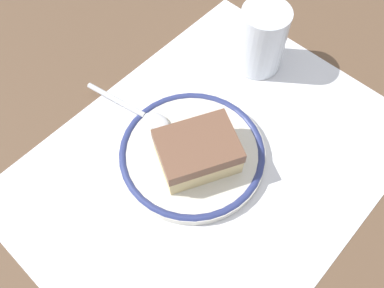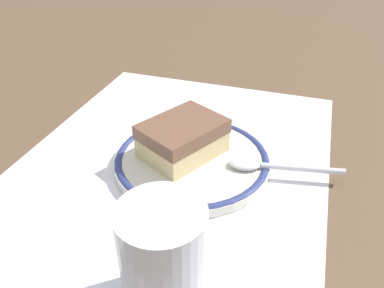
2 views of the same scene
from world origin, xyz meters
TOP-DOWN VIEW (x-y plane):
  - ground_plane at (0.00, 0.00)m, footprint 2.40×2.40m
  - placemat at (0.00, 0.00)m, footprint 0.51×0.39m
  - plate at (-0.01, 0.03)m, footprint 0.20×0.20m
  - cake_slice at (-0.01, 0.01)m, footprint 0.12×0.11m
  - spoon at (-0.02, 0.12)m, footprint 0.04×0.14m
  - cup at (0.18, 0.06)m, footprint 0.07×0.07m

SIDE VIEW (x-z plane):
  - ground_plane at x=0.00m, z-range 0.00..0.00m
  - placemat at x=0.00m, z-range 0.00..0.00m
  - plate at x=-0.01m, z-range 0.00..0.02m
  - spoon at x=-0.02m, z-range 0.01..0.02m
  - cake_slice at x=-0.01m, z-range 0.01..0.06m
  - cup at x=0.18m, z-range 0.00..0.10m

